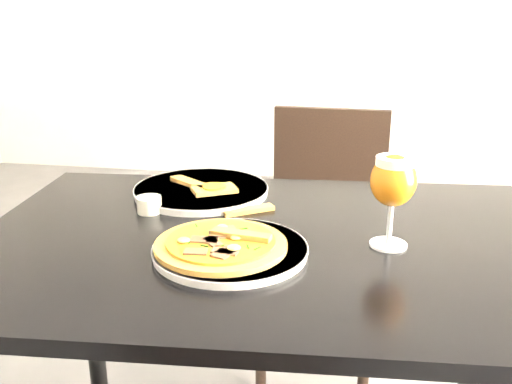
% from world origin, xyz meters
% --- Properties ---
extents(dining_table, '(1.25, 0.88, 0.75)m').
position_xyz_m(dining_table, '(0.04, 0.15, 0.66)').
color(dining_table, black).
rests_on(dining_table, ground).
extents(chair_far, '(0.42, 0.42, 0.87)m').
position_xyz_m(chair_far, '(0.12, 0.85, 0.48)').
color(chair_far, black).
rests_on(chair_far, ground).
extents(plate_main, '(0.36, 0.36, 0.02)m').
position_xyz_m(plate_main, '(-0.02, 0.06, 0.76)').
color(plate_main, white).
rests_on(plate_main, dining_table).
extents(pizza, '(0.25, 0.25, 0.03)m').
position_xyz_m(pizza, '(-0.03, 0.05, 0.77)').
color(pizza, olive).
rests_on(pizza, plate_main).
extents(plate_second, '(0.38, 0.38, 0.02)m').
position_xyz_m(plate_second, '(-0.16, 0.39, 0.76)').
color(plate_second, white).
rests_on(plate_second, dining_table).
extents(crust_scraps, '(0.19, 0.14, 0.01)m').
position_xyz_m(crust_scraps, '(-0.15, 0.38, 0.77)').
color(crust_scraps, olive).
rests_on(crust_scraps, plate_second).
extents(loose_crust, '(0.11, 0.09, 0.01)m').
position_xyz_m(loose_crust, '(-0.02, 0.29, 0.75)').
color(loose_crust, olive).
rests_on(loose_crust, dining_table).
extents(sauce_cup, '(0.06, 0.06, 0.04)m').
position_xyz_m(sauce_cup, '(-0.24, 0.25, 0.77)').
color(sauce_cup, silver).
rests_on(sauce_cup, dining_table).
extents(beer_glass, '(0.09, 0.09, 0.18)m').
position_xyz_m(beer_glass, '(0.28, 0.15, 0.88)').
color(beer_glass, silver).
rests_on(beer_glass, dining_table).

